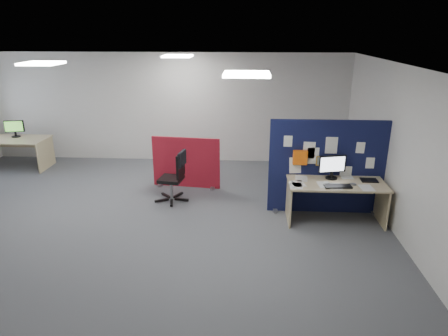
{
  "coord_description": "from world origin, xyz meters",
  "views": [
    {
      "loc": [
        2.02,
        -6.31,
        3.23
      ],
      "look_at": [
        1.64,
        0.05,
        1.0
      ],
      "focal_mm": 32.0,
      "sensor_mm": 36.0,
      "label": 1
    }
  ],
  "objects_px": {
    "second_desk": "(12,145)",
    "monitor_second": "(15,128)",
    "navy_divider": "(327,167)",
    "main_desk": "(336,191)",
    "monitor_main": "(332,166)",
    "red_divider": "(186,163)",
    "office_chair": "(176,174)"
  },
  "relations": [
    {
      "from": "navy_divider",
      "to": "monitor_second",
      "type": "bearing_deg",
      "value": 162.34
    },
    {
      "from": "office_chair",
      "to": "second_desk",
      "type": "bearing_deg",
      "value": 166.64
    },
    {
      "from": "monitor_second",
      "to": "navy_divider",
      "type": "bearing_deg",
      "value": -30.34
    },
    {
      "from": "second_desk",
      "to": "navy_divider",
      "type": "bearing_deg",
      "value": -16.51
    },
    {
      "from": "second_desk",
      "to": "monitor_main",
      "type": "bearing_deg",
      "value": -17.83
    },
    {
      "from": "main_desk",
      "to": "monitor_second",
      "type": "bearing_deg",
      "value": 160.06
    },
    {
      "from": "red_divider",
      "to": "office_chair",
      "type": "height_order",
      "value": "red_divider"
    },
    {
      "from": "second_desk",
      "to": "monitor_second",
      "type": "bearing_deg",
      "value": 62.79
    },
    {
      "from": "second_desk",
      "to": "office_chair",
      "type": "relative_size",
      "value": 1.73
    },
    {
      "from": "navy_divider",
      "to": "office_chair",
      "type": "xyz_separation_m",
      "value": [
        -2.81,
        0.31,
        -0.29
      ]
    },
    {
      "from": "monitor_main",
      "to": "second_desk",
      "type": "bearing_deg",
      "value": 148.77
    },
    {
      "from": "main_desk",
      "to": "second_desk",
      "type": "bearing_deg",
      "value": 161.19
    },
    {
      "from": "navy_divider",
      "to": "second_desk",
      "type": "relative_size",
      "value": 1.2
    },
    {
      "from": "red_divider",
      "to": "main_desk",
      "type": "bearing_deg",
      "value": -20.64
    },
    {
      "from": "navy_divider",
      "to": "main_desk",
      "type": "xyz_separation_m",
      "value": [
        0.12,
        -0.36,
        -0.31
      ]
    },
    {
      "from": "monitor_main",
      "to": "red_divider",
      "type": "bearing_deg",
      "value": 141.78
    },
    {
      "from": "second_desk",
      "to": "office_chair",
      "type": "xyz_separation_m",
      "value": [
        4.34,
        -1.8,
        0.02
      ]
    },
    {
      "from": "second_desk",
      "to": "monitor_second",
      "type": "height_order",
      "value": "monitor_second"
    },
    {
      "from": "navy_divider",
      "to": "office_chair",
      "type": "bearing_deg",
      "value": 173.62
    },
    {
      "from": "navy_divider",
      "to": "monitor_main",
      "type": "relative_size",
      "value": 4.4
    },
    {
      "from": "red_divider",
      "to": "office_chair",
      "type": "bearing_deg",
      "value": -89.85
    },
    {
      "from": "red_divider",
      "to": "monitor_second",
      "type": "xyz_separation_m",
      "value": [
        -4.35,
        1.16,
        0.42
      ]
    },
    {
      "from": "main_desk",
      "to": "second_desk",
      "type": "distance_m",
      "value": 7.67
    },
    {
      "from": "monitor_second",
      "to": "office_chair",
      "type": "bearing_deg",
      "value": -37.11
    },
    {
      "from": "second_desk",
      "to": "red_divider",
      "type": "bearing_deg",
      "value": -13.11
    },
    {
      "from": "red_divider",
      "to": "monitor_second",
      "type": "distance_m",
      "value": 4.52
    },
    {
      "from": "red_divider",
      "to": "monitor_main",
      "type": "bearing_deg",
      "value": -18.51
    },
    {
      "from": "second_desk",
      "to": "monitor_second",
      "type": "distance_m",
      "value": 0.42
    },
    {
      "from": "monitor_main",
      "to": "monitor_second",
      "type": "distance_m",
      "value": 7.54
    },
    {
      "from": "main_desk",
      "to": "red_divider",
      "type": "relative_size",
      "value": 1.15
    },
    {
      "from": "main_desk",
      "to": "navy_divider",
      "type": "bearing_deg",
      "value": 107.92
    },
    {
      "from": "monitor_second",
      "to": "office_chair",
      "type": "distance_m",
      "value": 4.7
    }
  ]
}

